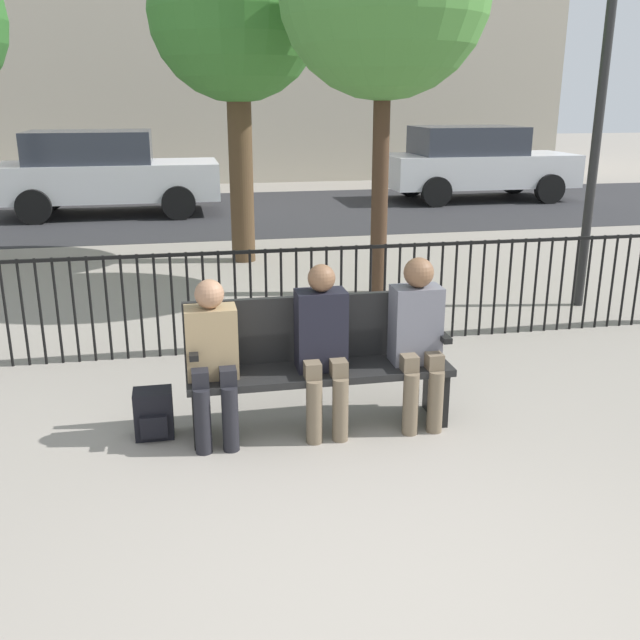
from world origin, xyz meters
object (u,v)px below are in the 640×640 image
park_bench (318,358)px  seated_person_1 (322,342)px  parked_car_0 (475,162)px  seated_person_0 (212,354)px  lamp_post (603,85)px  backpack (154,414)px  seated_person_2 (418,333)px  parked_car_1 (104,172)px  tree_1 (236,15)px

park_bench → seated_person_1: 0.21m
seated_person_1 → parked_car_0: size_ratio=0.28×
seated_person_0 → lamp_post: (4.21, 2.54, 1.73)m
seated_person_1 → parked_car_0: (5.68, 10.78, 0.18)m
lamp_post → backpack: bearing=-152.5°
seated_person_1 → seated_person_2: (0.68, 0.00, 0.02)m
parked_car_0 → parked_car_1: size_ratio=1.00×
seated_person_2 → backpack: size_ratio=3.55×
backpack → seated_person_0: bearing=-18.1°
seated_person_2 → backpack: 1.91m
backpack → tree_1: 6.34m
park_bench → seated_person_2: size_ratio=1.52×
seated_person_0 → lamp_post: bearing=31.1°
parked_car_1 → backpack: bearing=-83.6°
seated_person_2 → parked_car_0: parked_car_0 is taller
park_bench → tree_1: 6.08m
parked_car_0 → seated_person_2: bearing=-114.9°
lamp_post → parked_car_1: 9.70m
tree_1 → lamp_post: tree_1 is taller
seated_person_1 → parked_car_1: 10.44m
backpack → parked_car_1: 10.14m
seated_person_0 → backpack: seated_person_0 is taller
tree_1 → parked_car_1: (-2.26, 4.64, -2.41)m
seated_person_0 → tree_1: tree_1 is taller
backpack → lamp_post: bearing=27.5°
seated_person_1 → lamp_post: bearing=36.2°
lamp_post → seated_person_2: bearing=-137.8°
seated_person_0 → seated_person_2: size_ratio=0.93×
seated_person_0 → seated_person_1: bearing=0.3°
park_bench → seated_person_1: seated_person_1 is taller
lamp_post → tree_1: bearing=139.1°
seated_person_2 → backpack: seated_person_2 is taller
seated_person_1 → seated_person_2: bearing=0.1°
tree_1 → backpack: bearing=-101.8°
seated_person_1 → backpack: 1.26m
park_bench → parked_car_0: (5.69, 10.65, 0.35)m
tree_1 → parked_car_1: bearing=116.0°
seated_person_1 → parked_car_0: 12.18m
seated_person_2 → park_bench: bearing=169.3°
parked_car_0 → parked_car_1: bearing=-175.8°
seated_person_1 → tree_1: 6.13m
parked_car_1 → tree_1: bearing=-64.0°
seated_person_0 → seated_person_1: 0.74m
backpack → parked_car_0: 12.67m
parked_car_1 → seated_person_2: bearing=-73.8°
backpack → parked_car_1: size_ratio=0.08×
seated_person_2 → parked_car_0: bearing=65.1°
seated_person_1 → tree_1: (-0.02, 5.55, 2.59)m
park_bench → backpack: park_bench is taller
seated_person_1 → seated_person_2: 0.68m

